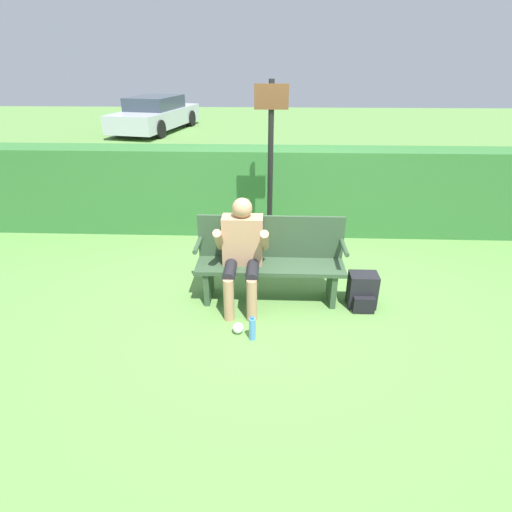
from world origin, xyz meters
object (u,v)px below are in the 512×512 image
(water_bottle, at_px, (252,329))
(parked_car, at_px, (156,114))
(park_bench, at_px, (270,259))
(person_seated, at_px, (242,249))
(backpack, at_px, (362,291))
(signpost, at_px, (270,159))

(water_bottle, xyz_separation_m, parked_car, (-4.21, 12.41, 0.48))
(park_bench, bearing_deg, water_bottle, -101.39)
(person_seated, bearing_deg, backpack, -2.01)
(person_seated, height_order, signpost, signpost)
(park_bench, relative_size, signpost, 0.72)
(park_bench, height_order, backpack, park_bench)
(park_bench, height_order, signpost, signpost)
(person_seated, distance_m, water_bottle, 0.88)
(backpack, distance_m, parked_car, 12.96)
(person_seated, xyz_separation_m, backpack, (1.32, -0.05, -0.47))
(backpack, height_order, parked_car, parked_car)
(person_seated, xyz_separation_m, signpost, (0.28, 1.30, 0.67))
(water_bottle, relative_size, signpost, 0.11)
(person_seated, bearing_deg, parked_car, 109.14)
(signpost, bearing_deg, parked_car, 112.65)
(parked_car, bearing_deg, signpost, -146.25)
(park_bench, xyz_separation_m, backpack, (1.02, -0.18, -0.29))
(backpack, bearing_deg, parked_car, 114.60)
(park_bench, distance_m, backpack, 1.07)
(park_bench, relative_size, water_bottle, 6.34)
(person_seated, relative_size, signpost, 0.52)
(park_bench, relative_size, backpack, 4.14)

